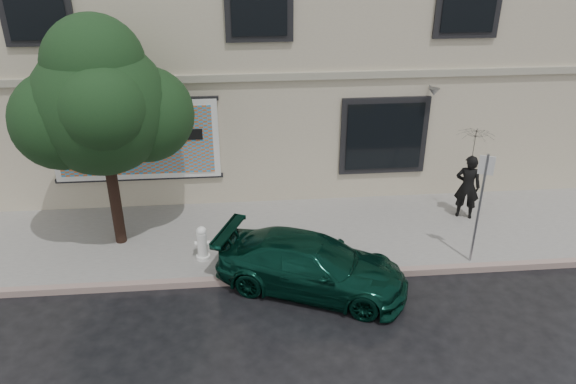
{
  "coord_description": "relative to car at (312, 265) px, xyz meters",
  "views": [
    {
      "loc": [
        -0.53,
        -8.53,
        7.31
      ],
      "look_at": [
        0.43,
        2.2,
        1.82
      ],
      "focal_mm": 35.0,
      "sensor_mm": 36.0,
      "label": 1
    }
  ],
  "objects": [
    {
      "name": "ground",
      "position": [
        -0.84,
        -1.2,
        -0.59
      ],
      "size": [
        90.0,
        90.0,
        0.0
      ],
      "primitive_type": "plane",
      "color": "black",
      "rests_on": "ground"
    },
    {
      "name": "sidewalk",
      "position": [
        -0.84,
        2.05,
        -0.51
      ],
      "size": [
        20.0,
        3.5,
        0.15
      ],
      "primitive_type": "cube",
      "color": "gray",
      "rests_on": "ground"
    },
    {
      "name": "curb",
      "position": [
        -0.84,
        0.3,
        -0.51
      ],
      "size": [
        20.0,
        0.18,
        0.16
      ],
      "primitive_type": "cube",
      "color": "gray",
      "rests_on": "ground"
    },
    {
      "name": "building",
      "position": [
        -0.84,
        7.8,
        2.91
      ],
      "size": [
        20.0,
        8.12,
        7.0
      ],
      "color": "#C0B69A",
      "rests_on": "ground"
    },
    {
      "name": "billboard",
      "position": [
        -4.04,
        3.72,
        1.47
      ],
      "size": [
        4.3,
        0.16,
        2.2
      ],
      "color": "white",
      "rests_on": "ground"
    },
    {
      "name": "car",
      "position": [
        0.0,
        0.0,
        0.0
      ],
      "size": [
        4.41,
        3.22,
        1.17
      ],
      "primitive_type": "imported",
      "rotation": [
        0.0,
        0.0,
        1.17
      ],
      "color": "black",
      "rests_on": "ground"
    },
    {
      "name": "pedestrian",
      "position": [
        4.28,
        2.5,
        0.42
      ],
      "size": [
        0.73,
        0.61,
        1.71
      ],
      "primitive_type": "imported",
      "rotation": [
        0.0,
        0.0,
        2.75
      ],
      "color": "black",
      "rests_on": "sidewalk"
    },
    {
      "name": "umbrella",
      "position": [
        4.28,
        2.5,
        1.63
      ],
      "size": [
        1.28,
        1.28,
        0.72
      ],
      "primitive_type": "imported",
      "rotation": [
        0.0,
        0.0,
        -0.41
      ],
      "color": "black",
      "rests_on": "pedestrian"
    },
    {
      "name": "street_tree",
      "position": [
        -4.34,
        2.05,
        2.91
      ],
      "size": [
        2.95,
        2.95,
        4.83
      ],
      "color": "black",
      "rests_on": "sidewalk"
    },
    {
      "name": "fire_hydrant",
      "position": [
        -2.34,
        1.12,
        -0.03
      ],
      "size": [
        0.34,
        0.32,
        0.83
      ],
      "rotation": [
        0.0,
        0.0,
        0.15
      ],
      "color": "white",
      "rests_on": "sidewalk"
    },
    {
      "name": "sign_pole",
      "position": [
        3.69,
        0.5,
        1.13
      ],
      "size": [
        0.3,
        0.15,
        2.62
      ],
      "rotation": [
        0.0,
        0.0,
        -0.42
      ],
      "color": "gray",
      "rests_on": "sidewalk"
    }
  ]
}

